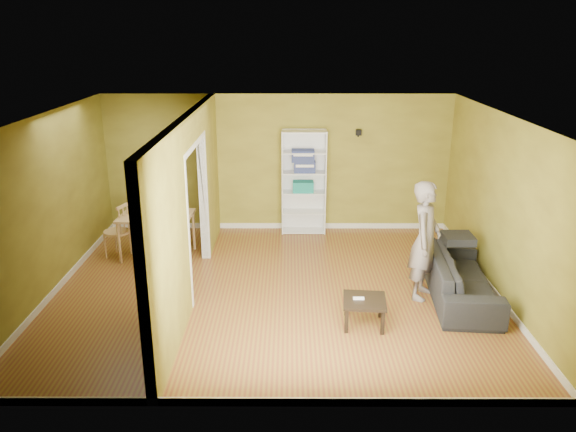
# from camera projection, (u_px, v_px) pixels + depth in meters

# --- Properties ---
(room_shell) EXTENTS (6.50, 6.50, 6.50)m
(room_shell) POSITION_uv_depth(u_px,v_px,m) (274.00, 207.00, 8.01)
(room_shell) COLOR olive
(room_shell) RESTS_ON ground
(partition) EXTENTS (0.22, 5.50, 2.60)m
(partition) POSITION_uv_depth(u_px,v_px,m) (190.00, 207.00, 8.02)
(partition) COLOR #A09B34
(partition) RESTS_ON ground
(wall_speaker) EXTENTS (0.10, 0.10, 0.10)m
(wall_speaker) POSITION_uv_depth(u_px,v_px,m) (359.00, 132.00, 10.37)
(wall_speaker) COLOR black
(wall_speaker) RESTS_ON room_shell
(sofa) EXTENTS (2.22, 1.11, 0.82)m
(sofa) POSITION_uv_depth(u_px,v_px,m) (461.00, 271.00, 8.09)
(sofa) COLOR black
(sofa) RESTS_ON ground
(person) EXTENTS (0.91, 0.84, 2.03)m
(person) POSITION_uv_depth(u_px,v_px,m) (426.00, 231.00, 7.92)
(person) COLOR slate
(person) RESTS_ON ground
(bookshelf) EXTENTS (0.83, 0.36, 1.96)m
(bookshelf) POSITION_uv_depth(u_px,v_px,m) (304.00, 182.00, 10.58)
(bookshelf) COLOR white
(bookshelf) RESTS_ON ground
(paper_box_teal) EXTENTS (0.39, 0.25, 0.20)m
(paper_box_teal) POSITION_uv_depth(u_px,v_px,m) (303.00, 187.00, 10.56)
(paper_box_teal) COLOR #0E6152
(paper_box_teal) RESTS_ON bookshelf
(paper_box_navy_b) EXTENTS (0.40, 0.26, 0.20)m
(paper_box_navy_b) POSITION_uv_depth(u_px,v_px,m) (305.00, 167.00, 10.44)
(paper_box_navy_b) COLOR navy
(paper_box_navy_b) RESTS_ON bookshelf
(paper_box_navy_c) EXTENTS (0.42, 0.27, 0.21)m
(paper_box_navy_c) POSITION_uv_depth(u_px,v_px,m) (303.00, 155.00, 10.37)
(paper_box_navy_c) COLOR navy
(paper_box_navy_c) RESTS_ON bookshelf
(coffee_table) EXTENTS (0.55, 0.55, 0.37)m
(coffee_table) POSITION_uv_depth(u_px,v_px,m) (364.00, 303.00, 7.33)
(coffee_table) COLOR black
(coffee_table) RESTS_ON ground
(game_controller) EXTENTS (0.15, 0.04, 0.03)m
(game_controller) POSITION_uv_depth(u_px,v_px,m) (359.00, 298.00, 7.31)
(game_controller) COLOR white
(game_controller) RESTS_ON coffee_table
(dining_table) EXTENTS (1.20, 0.80, 0.75)m
(dining_table) POSITION_uv_depth(u_px,v_px,m) (156.00, 219.00, 9.47)
(dining_table) COLOR tan
(dining_table) RESTS_ON ground
(chair_left) EXTENTS (0.55, 0.55, 0.95)m
(chair_left) POSITION_uv_depth(u_px,v_px,m) (116.00, 230.00, 9.52)
(chair_left) COLOR tan
(chair_left) RESTS_ON ground
(chair_near) EXTENTS (0.47, 0.47, 0.95)m
(chair_near) POSITION_uv_depth(u_px,v_px,m) (155.00, 244.00, 8.89)
(chair_near) COLOR tan
(chair_near) RESTS_ON ground
(chair_far) EXTENTS (0.61, 0.61, 1.04)m
(chair_far) POSITION_uv_depth(u_px,v_px,m) (169.00, 216.00, 10.12)
(chair_far) COLOR tan
(chair_far) RESTS_ON ground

